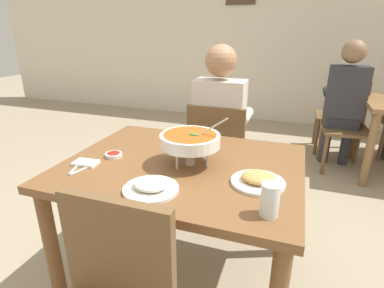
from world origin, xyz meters
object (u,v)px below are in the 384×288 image
(chair_bg_middle, at_px, (345,120))
(chair_bg_right, at_px, (346,111))
(chair_diner_main, at_px, (218,154))
(appetizer_plate, at_px, (258,180))
(dining_table_main, at_px, (183,182))
(diner_main, at_px, (220,123))
(patron_bg_middle, at_px, (345,98))
(rice_plate, at_px, (151,187))
(curry_bowl, at_px, (190,140))
(sauce_dish, at_px, (114,155))
(drink_glass, at_px, (270,202))

(chair_bg_middle, bearing_deg, chair_bg_right, 82.89)
(chair_diner_main, bearing_deg, chair_bg_middle, 52.02)
(chair_diner_main, bearing_deg, appetizer_plate, -65.09)
(chair_bg_middle, relative_size, chair_bg_right, 1.00)
(dining_table_main, bearing_deg, appetizer_plate, -13.98)
(dining_table_main, relative_size, appetizer_plate, 4.98)
(diner_main, height_order, patron_bg_middle, same)
(chair_diner_main, relative_size, chair_bg_middle, 1.00)
(rice_plate, bearing_deg, patron_bg_middle, 66.83)
(appetizer_plate, bearing_deg, chair_bg_middle, 73.94)
(curry_bowl, xyz_separation_m, patron_bg_middle, (0.93, 2.02, -0.14))
(dining_table_main, bearing_deg, sauce_dish, -173.07)
(curry_bowl, distance_m, chair_bg_right, 2.71)
(diner_main, relative_size, sauce_dish, 14.56)
(curry_bowl, relative_size, appetizer_plate, 1.39)
(dining_table_main, relative_size, chair_bg_right, 1.33)
(drink_glass, height_order, chair_bg_right, chair_bg_right)
(chair_bg_middle, height_order, chair_bg_right, same)
(dining_table_main, relative_size, patron_bg_middle, 0.91)
(dining_table_main, bearing_deg, chair_bg_middle, 63.69)
(dining_table_main, height_order, chair_bg_right, chair_bg_right)
(chair_bg_right, bearing_deg, curry_bowl, -112.57)
(rice_plate, bearing_deg, chair_bg_right, 68.56)
(diner_main, relative_size, rice_plate, 5.46)
(appetizer_plate, distance_m, patron_bg_middle, 2.20)
(chair_bg_middle, bearing_deg, chair_diner_main, -127.98)
(curry_bowl, bearing_deg, chair_bg_middle, 64.60)
(chair_diner_main, relative_size, sauce_dish, 10.00)
(diner_main, relative_size, chair_bg_middle, 1.46)
(diner_main, height_order, rice_plate, diner_main)
(diner_main, distance_m, curry_bowl, 0.80)
(sauce_dish, bearing_deg, appetizer_plate, -3.89)
(curry_bowl, height_order, rice_plate, curry_bowl)
(appetizer_plate, bearing_deg, chair_bg_right, 75.35)
(chair_diner_main, xyz_separation_m, sauce_dish, (-0.38, -0.80, 0.26))
(sauce_dish, height_order, chair_bg_middle, chair_bg_middle)
(rice_plate, bearing_deg, dining_table_main, 85.50)
(diner_main, bearing_deg, rice_plate, -91.27)
(appetizer_plate, xyz_separation_m, chair_bg_middle, (0.62, 2.16, -0.27))
(diner_main, height_order, chair_bg_right, diner_main)
(sauce_dish, xyz_separation_m, drink_glass, (0.85, -0.28, 0.05))
(chair_bg_right, bearing_deg, diner_main, -122.36)
(dining_table_main, distance_m, sauce_dish, 0.40)
(chair_bg_right, bearing_deg, appetizer_plate, -104.65)
(appetizer_plate, bearing_deg, drink_glass, -72.89)
(drink_glass, bearing_deg, sauce_dish, 161.50)
(chair_diner_main, bearing_deg, dining_table_main, -90.00)
(appetizer_plate, height_order, drink_glass, drink_glass)
(appetizer_plate, relative_size, chair_bg_right, 0.27)
(dining_table_main, height_order, sauce_dish, sauce_dish)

